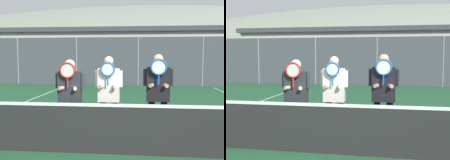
{
  "view_description": "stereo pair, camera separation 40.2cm",
  "coord_description": "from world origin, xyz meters",
  "views": [
    {
      "loc": [
        0.29,
        -4.94,
        1.8
      ],
      "look_at": [
        -0.36,
        0.9,
        1.28
      ],
      "focal_mm": 45.0,
      "sensor_mm": 36.0,
      "label": 1
    },
    {
      "loc": [
        0.68,
        -4.89,
        1.8
      ],
      "look_at": [
        -0.36,
        0.9,
        1.28
      ],
      "focal_mm": 45.0,
      "sensor_mm": 36.0,
      "label": 2
    }
  ],
  "objects": [
    {
      "name": "car_far_left",
      "position": [
        -6.03,
        14.56,
        0.91
      ],
      "size": [
        4.75,
        2.07,
        1.78
      ],
      "color": "slate",
      "rests_on": "ground_plane"
    },
    {
      "name": "hill_distant",
      "position": [
        0.0,
        54.9,
        0.0
      ],
      "size": [
        112.59,
        62.55,
        21.89
      ],
      "color": "gray",
      "rests_on": "ground_plane"
    },
    {
      "name": "tennis_net",
      "position": [
        0.0,
        0.0,
        0.48
      ],
      "size": [
        11.38,
        0.09,
        1.03
      ],
      "color": "gray",
      "rests_on": "ground_plane"
    },
    {
      "name": "fence_back",
      "position": [
        0.0,
        11.96,
        1.44
      ],
      "size": [
        22.65,
        0.06,
        2.88
      ],
      "color": "gray",
      "rests_on": "ground_plane"
    },
    {
      "name": "clubhouse_building",
      "position": [
        -1.13,
        18.98,
        2.0
      ],
      "size": [
        20.76,
        5.5,
        3.97
      ],
      "color": "beige",
      "rests_on": "ground_plane"
    },
    {
      "name": "ground_plane",
      "position": [
        0.0,
        0.0,
        0.0
      ],
      "size": [
        120.0,
        120.0,
        0.0
      ],
      "primitive_type": "plane",
      "color": "#1E4C2D"
    },
    {
      "name": "car_center",
      "position": [
        4.21,
        14.38,
        0.9
      ],
      "size": [
        4.35,
        1.93,
        1.77
      ],
      "color": "#285638",
      "rests_on": "ground_plane"
    },
    {
      "name": "car_left_of_center",
      "position": [
        -0.81,
        14.47,
        0.91
      ],
      "size": [
        4.3,
        1.96,
        1.8
      ],
      "color": "navy",
      "rests_on": "ground_plane"
    },
    {
      "name": "player_center_left",
      "position": [
        -0.4,
        0.71,
        1.04
      ],
      "size": [
        0.56,
        0.34,
        1.78
      ],
      "color": "#232838",
      "rests_on": "ground_plane"
    },
    {
      "name": "player_center_right",
      "position": [
        0.59,
        0.74,
        1.08
      ],
      "size": [
        0.6,
        0.34,
        1.83
      ],
      "color": "black",
      "rests_on": "ground_plane"
    },
    {
      "name": "player_leftmost",
      "position": [
        -1.21,
        0.69,
        1.03
      ],
      "size": [
        0.61,
        0.34,
        1.72
      ],
      "color": "#56565B",
      "rests_on": "ground_plane"
    }
  ]
}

